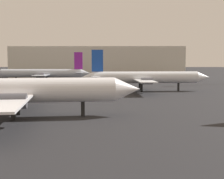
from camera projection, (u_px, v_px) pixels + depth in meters
The scene contains 4 objects.
airplane_on_taxiway at pixel (22, 91), 38.89m from camera, with size 28.56×28.88×9.98m.
airplane_far_left at pixel (144, 77), 71.72m from camera, with size 28.94×22.55×9.16m.
airplane_far_right at pixel (42, 73), 96.89m from camera, with size 29.49×17.25×9.23m.
terminal_building at pixel (98, 62), 127.65m from camera, with size 64.34×22.49×11.84m, color beige.
Camera 1 is at (2.48, -11.22, 6.97)m, focal length 51.79 mm.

